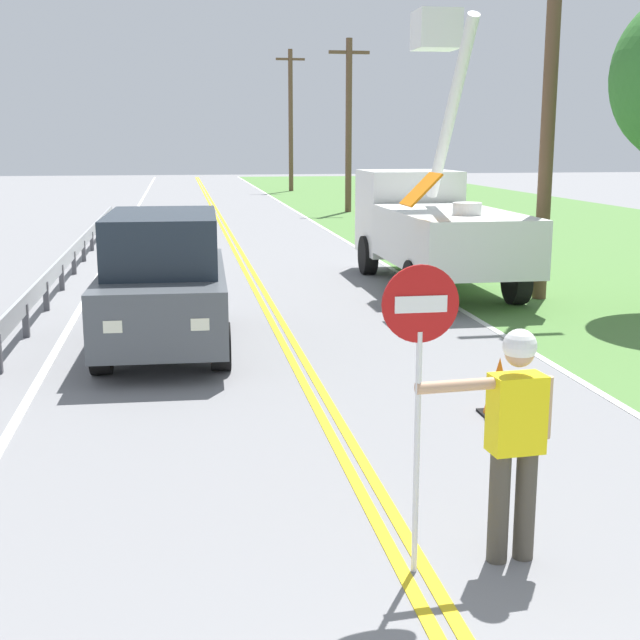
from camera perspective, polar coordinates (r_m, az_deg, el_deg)
centerline_yellow_left at (r=21.98m, az=-5.13°, el=3.50°), size 0.11×110.00×0.01m
centerline_yellow_right at (r=21.99m, az=-4.66°, el=3.51°), size 0.11×110.00×0.01m
edge_line_right at (r=22.54m, az=4.28°, el=3.72°), size 0.12×110.00×0.01m
edge_line_left at (r=22.01m, az=-14.29°, el=3.19°), size 0.12×110.00×0.01m
flagger_worker at (r=6.65m, az=12.77°, el=-7.17°), size 1.09×0.27×1.83m
stop_sign_paddle at (r=6.17m, az=6.64°, el=-2.05°), size 0.56×0.04×2.33m
utility_bucket_truck at (r=19.28m, az=7.36°, el=6.54°), size 2.68×6.82×5.86m
oncoming_suv_nearest at (r=13.42m, az=-10.30°, el=2.57°), size 2.03×4.66×2.10m
utility_pole_near at (r=17.92m, az=15.02°, el=14.95°), size 1.80×0.28×8.18m
utility_pole_mid at (r=38.99m, az=1.92°, el=12.96°), size 1.80×0.28×7.52m
utility_pole_far at (r=55.20m, az=-1.96°, el=13.24°), size 1.80×0.28×8.67m
traffic_cone_lead at (r=10.31m, az=11.78°, el=-4.42°), size 0.40×0.40×0.70m
guardrail_left_shoulder at (r=18.19m, az=-17.26°, el=2.91°), size 0.10×32.00×0.71m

